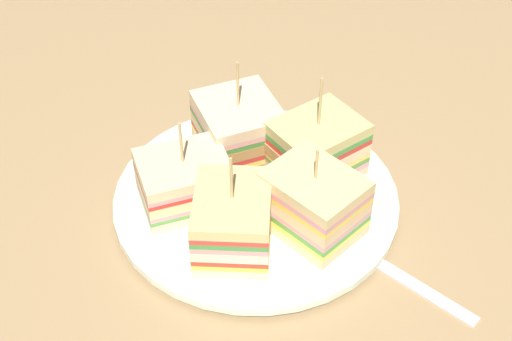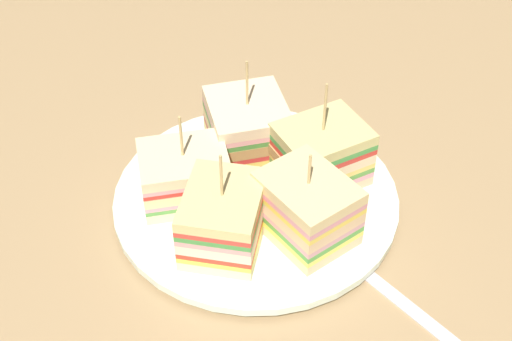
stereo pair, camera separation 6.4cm
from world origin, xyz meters
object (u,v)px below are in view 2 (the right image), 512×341
plate (256,199)px  sandwich_wedge_4 (244,128)px  sandwich_wedge_0 (185,175)px  sandwich_wedge_3 (321,155)px  chip_pile (246,195)px  sandwich_wedge_1 (223,218)px  sandwich_wedge_2 (306,208)px  spoon (358,264)px

plate → sandwich_wedge_4: (0.35, -6.38, 3.39)cm
sandwich_wedge_0 → sandwich_wedge_3: bearing=-1.1°
plate → chip_pile: 1.91cm
sandwich_wedge_3 → sandwich_wedge_4: sandwich_wedge_3 is taller
sandwich_wedge_1 → sandwich_wedge_2: size_ratio=0.99×
spoon → sandwich_wedge_4: bearing=-5.0°
plate → sandwich_wedge_4: sandwich_wedge_4 is taller
sandwich_wedge_3 → chip_pile: bearing=-3.3°
sandwich_wedge_0 → sandwich_wedge_3: 12.60cm
sandwich_wedge_4 → sandwich_wedge_0: bearing=-53.8°
sandwich_wedge_2 → chip_pile: sandwich_wedge_2 is taller
plate → sandwich_wedge_2: size_ratio=2.65×
sandwich_wedge_1 → sandwich_wedge_4: sandwich_wedge_4 is taller
plate → sandwich_wedge_3: (-6.23, -1.48, 3.50)cm
sandwich_wedge_1 → chip_pile: 5.55cm
sandwich_wedge_0 → sandwich_wedge_2: 11.69cm
plate → spoon: plate is taller
sandwich_wedge_2 → chip_pile: size_ratio=1.68×
sandwich_wedge_4 → spoon: 17.38cm
sandwich_wedge_2 → sandwich_wedge_1: bearing=61.3°
plate → sandwich_wedge_0: size_ratio=2.89×
plate → sandwich_wedge_4: size_ratio=2.53×
sandwich_wedge_4 → sandwich_wedge_1: bearing=-21.7°
sandwich_wedge_3 → sandwich_wedge_0: bearing=-17.7°
sandwich_wedge_0 → sandwich_wedge_4: sandwich_wedge_4 is taller
sandwich_wedge_3 → sandwich_wedge_4: size_ratio=1.04×
sandwich_wedge_4 → spoon: size_ratio=0.80×
plate → sandwich_wedge_4: 7.24cm
sandwich_wedge_0 → spoon: bearing=-37.8°
plate → sandwich_wedge_2: bearing=124.8°
sandwich_wedge_0 → sandwich_wedge_3: (-12.57, -0.70, 0.49)cm
spoon → plate: bearing=8.7°
sandwich_wedge_2 → sandwich_wedge_4: 12.31cm
sandwich_wedge_1 → sandwich_wedge_3: size_ratio=0.91×
sandwich_wedge_3 → chip_pile: (7.26, 2.29, -2.11)cm
plate → sandwich_wedge_0: 7.07cm
sandwich_wedge_3 → sandwich_wedge_2: bearing=48.2°
sandwich_wedge_3 → sandwich_wedge_1: bearing=14.5°
sandwich_wedge_1 → sandwich_wedge_4: bearing=3.2°
sandwich_wedge_2 → sandwich_wedge_4: sandwich_wedge_4 is taller
plate → sandwich_wedge_3: size_ratio=2.43×
sandwich_wedge_2 → chip_pile: (4.68, -4.45, -2.15)cm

